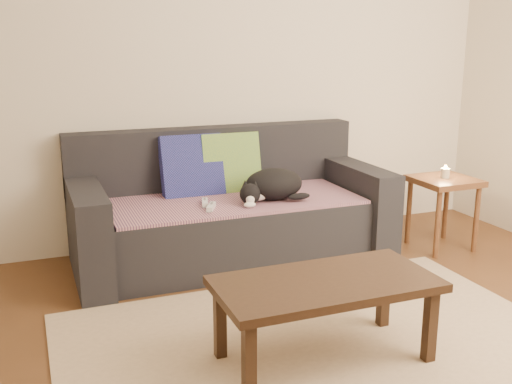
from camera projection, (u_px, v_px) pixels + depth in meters
ground at (340, 368)px, 2.76m from camera, size 4.50×4.50×0.00m
back_wall at (209, 65)px, 4.25m from camera, size 4.50×0.04×2.60m
sofa at (230, 214)px, 4.11m from camera, size 2.10×0.94×0.87m
throw_blanket at (234, 200)px, 3.99m from camera, size 1.66×0.74×0.02m
cushion_navy at (192, 166)px, 4.10m from camera, size 0.42×0.22×0.44m
cushion_green at (230, 163)px, 4.20m from camera, size 0.42×0.19×0.43m
cat at (272, 185)px, 3.95m from camera, size 0.50×0.38×0.21m
wii_remote_a at (205, 203)px, 3.85m from camera, size 0.08×0.15×0.03m
wii_remote_b at (211, 207)px, 3.75m from camera, size 0.10×0.15×0.03m
side_table at (444, 190)px, 4.27m from camera, size 0.42×0.42×0.52m
candle at (445, 173)px, 4.24m from camera, size 0.06×0.06×0.09m
rug at (325, 351)px, 2.90m from camera, size 2.50×1.80×0.01m
coffee_table at (325, 290)px, 2.74m from camera, size 1.02×0.51×0.41m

